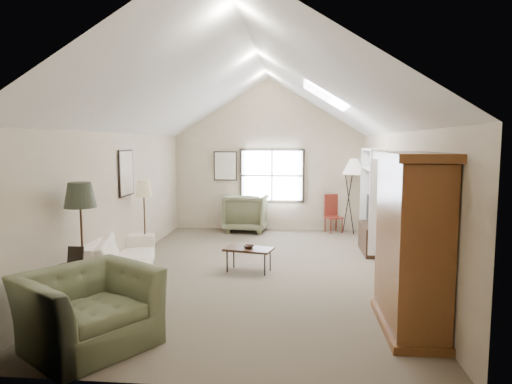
# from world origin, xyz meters

# --- Properties ---
(room_shell) EXTENTS (5.01, 8.01, 4.00)m
(room_shell) POSITION_xyz_m (0.00, 0.00, 3.21)
(room_shell) COLOR brown
(room_shell) RESTS_ON ground
(window) EXTENTS (1.72, 0.08, 1.42)m
(window) POSITION_xyz_m (0.10, 3.96, 1.45)
(window) COLOR black
(window) RESTS_ON room_shell
(skylight) EXTENTS (0.80, 1.20, 0.52)m
(skylight) POSITION_xyz_m (1.30, 0.90, 3.22)
(skylight) COLOR white
(skylight) RESTS_ON room_shell
(wall_art) EXTENTS (1.97, 3.71, 0.88)m
(wall_art) POSITION_xyz_m (-1.88, 1.94, 1.73)
(wall_art) COLOR black
(wall_art) RESTS_ON room_shell
(armoire) EXTENTS (0.60, 1.50, 2.20)m
(armoire) POSITION_xyz_m (2.18, -2.40, 1.10)
(armoire) COLOR brown
(armoire) RESTS_ON ground
(tv_alcove) EXTENTS (0.32, 1.30, 2.10)m
(tv_alcove) POSITION_xyz_m (2.34, 1.60, 1.15)
(tv_alcove) COLOR white
(tv_alcove) RESTS_ON ground
(media_console) EXTENTS (0.34, 1.18, 0.60)m
(media_console) POSITION_xyz_m (2.32, 1.60, 0.30)
(media_console) COLOR #382316
(media_console) RESTS_ON ground
(tv_panel) EXTENTS (0.05, 0.90, 0.55)m
(tv_panel) POSITION_xyz_m (2.32, 1.60, 0.92)
(tv_panel) COLOR black
(tv_panel) RESTS_ON media_console
(sofa) EXTENTS (1.69, 2.79, 0.76)m
(sofa) POSITION_xyz_m (-2.20, -0.71, 0.38)
(sofa) COLOR white
(sofa) RESTS_ON ground
(armchair_near) EXTENTS (1.75, 1.79, 0.88)m
(armchair_near) POSITION_xyz_m (-1.58, -3.27, 0.44)
(armchair_near) COLOR #565E41
(armchair_near) RESTS_ON ground
(armchair_far) EXTENTS (1.16, 1.19, 0.99)m
(armchair_far) POSITION_xyz_m (-0.54, 3.69, 0.49)
(armchair_far) COLOR #5E5E42
(armchair_far) RESTS_ON ground
(coffee_table) EXTENTS (0.93, 0.65, 0.43)m
(coffee_table) POSITION_xyz_m (-0.09, -0.07, 0.22)
(coffee_table) COLOR #321E14
(coffee_table) RESTS_ON ground
(bowl) EXTENTS (0.24, 0.24, 0.05)m
(bowl) POSITION_xyz_m (-0.09, -0.07, 0.46)
(bowl) COLOR #361F16
(bowl) RESTS_ON coffee_table
(side_table) EXTENTS (0.81, 0.81, 0.65)m
(side_table) POSITION_xyz_m (-2.20, -2.31, 0.33)
(side_table) COLOR #3E2319
(side_table) RESTS_ON ground
(side_chair) EXTENTS (0.50, 0.50, 0.98)m
(side_chair) POSITION_xyz_m (1.72, 3.70, 0.49)
(side_chair) COLOR maroon
(side_chair) RESTS_ON ground
(tripod_lamp) EXTENTS (0.72, 0.72, 1.94)m
(tripod_lamp) POSITION_xyz_m (2.20, 3.70, 0.97)
(tripod_lamp) COLOR silver
(tripod_lamp) RESTS_ON ground
(dark_lamp) EXTENTS (0.54, 0.54, 1.82)m
(dark_lamp) POSITION_xyz_m (-2.20, -2.11, 0.91)
(dark_lamp) COLOR #25291D
(dark_lamp) RESTS_ON ground
(tan_lamp) EXTENTS (0.40, 0.40, 1.63)m
(tan_lamp) POSITION_xyz_m (-2.20, 0.49, 0.82)
(tan_lamp) COLOR tan
(tan_lamp) RESTS_ON ground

